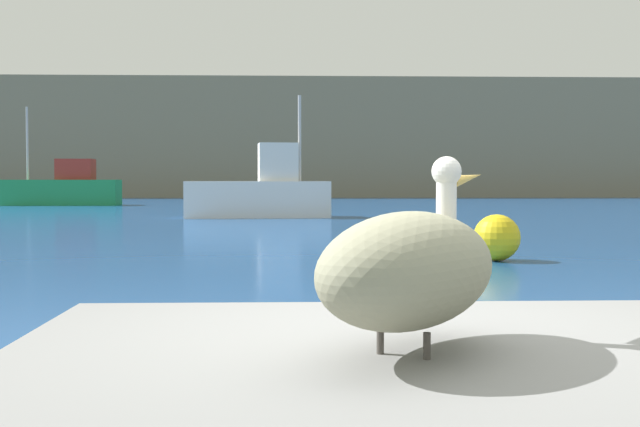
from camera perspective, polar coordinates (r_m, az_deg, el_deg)
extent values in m
cube|color=#7F755B|center=(69.61, -1.56, 5.09)|extent=(140.00, 15.09, 9.32)
ellipsoid|color=gray|center=(3.25, 6.32, -3.96)|extent=(1.10, 1.29, 0.47)
cylinder|color=white|center=(3.61, 8.89, 0.05)|extent=(0.09, 0.09, 0.29)
sphere|color=white|center=(3.61, 8.91, 2.96)|extent=(0.13, 0.13, 0.13)
cone|color=gold|center=(3.86, 10.33, 2.46)|extent=(0.27, 0.38, 0.10)
cylinder|color=#4C4742|center=(3.28, 4.27, -8.95)|extent=(0.03, 0.03, 0.10)
cylinder|color=#4C4742|center=(3.20, 7.55, -9.24)|extent=(0.03, 0.03, 0.10)
cube|color=#1E8C4C|center=(46.23, -17.72, 1.42)|extent=(6.14, 1.99, 1.39)
cube|color=maroon|center=(46.04, -16.85, 3.00)|extent=(1.94, 1.39, 1.13)
cylinder|color=#B2B2B2|center=(46.77, -19.94, 4.68)|extent=(0.12, 0.12, 3.96)
cube|color=white|center=(29.91, -4.47, 1.00)|extent=(5.44, 2.26, 1.33)
cube|color=silver|center=(29.96, -3.00, 3.63)|extent=(1.53, 1.44, 1.40)
cylinder|color=#B2B2B2|center=(30.07, -1.45, 5.32)|extent=(0.12, 0.12, 3.18)
sphere|color=yellow|center=(14.14, 12.36, -1.67)|extent=(0.80, 0.80, 0.80)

